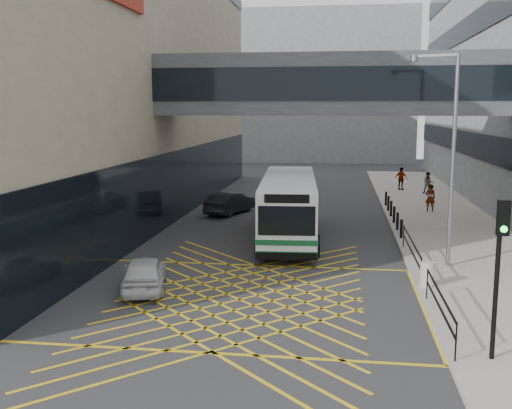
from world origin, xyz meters
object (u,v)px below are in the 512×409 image
at_px(bus, 289,206).
at_px(traffic_light, 499,257).
at_px(car_dark, 230,203).
at_px(pedestrian_a, 430,198).
at_px(pedestrian_b, 428,183).
at_px(car_white, 144,273).
at_px(litter_bin, 427,274).
at_px(car_silver, 280,203).
at_px(street_lamp, 449,147).
at_px(pedestrian_c, 401,179).

bearing_deg(bus, traffic_light, -69.95).
height_order(car_dark, pedestrian_a, pedestrian_a).
bearing_deg(pedestrian_b, bus, -113.87).
distance_m(car_white, litter_bin, 9.94).
height_order(car_silver, street_lamp, street_lamp).
height_order(pedestrian_b, pedestrian_c, pedestrian_c).
xyz_separation_m(traffic_light, litter_bin, (-0.73, 6.27, -2.19)).
bearing_deg(litter_bin, pedestrian_a, 81.60).
bearing_deg(traffic_light, pedestrian_a, 84.20).
xyz_separation_m(bus, litter_bin, (5.54, -7.83, -1.06)).
bearing_deg(litter_bin, street_lamp, 71.22).
height_order(car_white, litter_bin, car_white).
distance_m(car_white, pedestrian_a, 21.33).
xyz_separation_m(car_silver, pedestrian_a, (9.06, 1.48, 0.28)).
relative_size(bus, litter_bin, 12.84).
bearing_deg(car_dark, car_silver, -158.03).
xyz_separation_m(bus, pedestrian_a, (7.93, 8.31, -0.66)).
height_order(bus, car_silver, bus).
relative_size(car_dark, street_lamp, 0.52).
distance_m(car_silver, pedestrian_c, 14.03).
height_order(bus, pedestrian_a, bus).
distance_m(bus, car_white, 10.16).
distance_m(traffic_light, street_lamp, 9.55).
distance_m(bus, car_dark, 7.92).
height_order(bus, car_dark, bus).
height_order(bus, litter_bin, bus).
relative_size(car_dark, pedestrian_c, 2.48).
height_order(traffic_light, pedestrian_c, traffic_light).
bearing_deg(pedestrian_b, traffic_light, -90.06).
relative_size(bus, pedestrian_c, 6.42).
distance_m(car_white, pedestrian_b, 28.61).
bearing_deg(car_white, pedestrian_a, -138.85).
height_order(car_dark, street_lamp, street_lamp).
height_order(litter_bin, pedestrian_c, pedestrian_c).
bearing_deg(car_silver, pedestrian_b, -138.66).
height_order(bus, car_white, bus).
bearing_deg(street_lamp, pedestrian_c, 106.28).
xyz_separation_m(car_silver, street_lamp, (7.71, -11.63, 4.14)).
relative_size(bus, pedestrian_a, 6.73).
relative_size(car_white, street_lamp, 0.47).
xyz_separation_m(car_silver, pedestrian_c, (8.30, 11.30, 0.32)).
xyz_separation_m(bus, traffic_light, (6.27, -14.11, 1.13)).
height_order(bus, traffic_light, traffic_light).
height_order(car_dark, pedestrian_b, pedestrian_b).
height_order(litter_bin, pedestrian_a, pedestrian_a).
distance_m(litter_bin, pedestrian_b, 24.29).
relative_size(car_dark, litter_bin, 4.97).
bearing_deg(litter_bin, car_dark, 123.74).
bearing_deg(traffic_light, bus, 112.39).
xyz_separation_m(bus, car_silver, (-1.14, 6.84, -0.94)).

